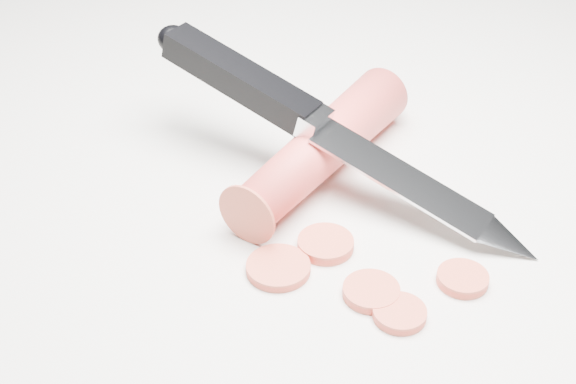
{
  "coord_description": "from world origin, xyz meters",
  "views": [
    {
      "loc": [
        -0.01,
        -0.44,
        0.33
      ],
      "look_at": [
        -0.05,
        -0.02,
        0.02
      ],
      "focal_mm": 50.0,
      "sensor_mm": 36.0,
      "label": 1
    }
  ],
  "objects": [
    {
      "name": "carrot_slice_4",
      "position": [
        -0.05,
        -0.08,
        0.0
      ],
      "size": [
        0.04,
        0.04,
        0.01
      ],
      "primitive_type": "cylinder",
      "color": "#D04832",
      "rests_on": "ground"
    },
    {
      "name": "kitchen_knife",
      "position": [
        -0.02,
        0.02,
        0.04
      ],
      "size": [
        0.28,
        0.17,
        0.09
      ],
      "primitive_type": null,
      "color": "silver",
      "rests_on": "ground"
    },
    {
      "name": "carrot_slice_2",
      "position": [
        0.06,
        -0.08,
        0.0
      ],
      "size": [
        0.03,
        0.03,
        0.01
      ],
      "primitive_type": "cylinder",
      "color": "#D04832",
      "rests_on": "ground"
    },
    {
      "name": "carrot_slice_0",
      "position": [
        -0.02,
        -0.05,
        0.0
      ],
      "size": [
        0.04,
        0.04,
        0.01
      ],
      "primitive_type": "cylinder",
      "color": "#D04832",
      "rests_on": "ground"
    },
    {
      "name": "carrot",
      "position": [
        -0.03,
        0.03,
        0.02
      ],
      "size": [
        0.12,
        0.18,
        0.04
      ],
      "primitive_type": "cylinder",
      "rotation": [
        1.57,
        0.0,
        -0.5
      ],
      "color": "#E63A37",
      "rests_on": "ground"
    },
    {
      "name": "carrot_slice_1",
      "position": [
        0.01,
        -0.09,
        0.0
      ],
      "size": [
        0.03,
        0.03,
        0.01
      ],
      "primitive_type": "cylinder",
      "color": "#D04832",
      "rests_on": "ground"
    },
    {
      "name": "ground",
      "position": [
        0.0,
        0.0,
        0.0
      ],
      "size": [
        2.4,
        2.4,
        0.0
      ],
      "primitive_type": "plane",
      "color": "silver",
      "rests_on": "ground"
    },
    {
      "name": "carrot_slice_3",
      "position": [
        0.02,
        -0.11,
        0.0
      ],
      "size": [
        0.03,
        0.03,
        0.01
      ],
      "primitive_type": "cylinder",
      "color": "#D04832",
      "rests_on": "ground"
    }
  ]
}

